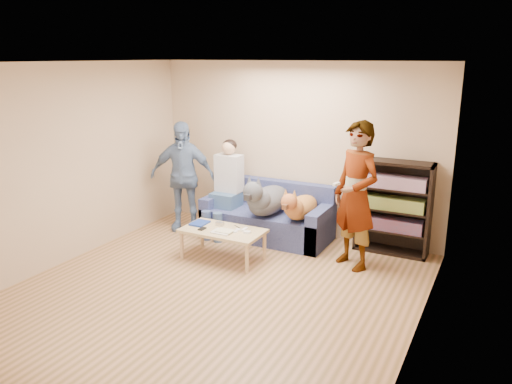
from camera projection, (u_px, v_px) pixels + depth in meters
The scene contains 26 objects.
ground at pixel (208, 296), 5.72m from camera, with size 5.00×5.00×0.00m, color olive.
ceiling at pixel (202, 62), 5.03m from camera, with size 5.00×5.00×0.00m, color white.
wall_back at pixel (295, 149), 7.52m from camera, with size 4.50×4.50×0.00m, color tan.
wall_left at pixel (57, 166), 6.37m from camera, with size 5.00×5.00×0.00m, color tan.
wall_right at pixel (421, 217), 4.38m from camera, with size 5.00×5.00×0.00m, color tan.
blanket at pixel (314, 215), 7.06m from camera, with size 0.36×0.30×0.12m, color #A3A2A7.
person_standing_right at pixel (356, 196), 6.31m from camera, with size 0.69×0.46×1.90m, color gray.
person_standing_left at pixel (182, 176), 7.74m from camera, with size 1.00×0.42×1.71m, color #6F92B1.
held_controller at pixel (336, 184), 6.18m from camera, with size 0.04×0.13×0.03m, color silver.
notebook_blue at pixel (200, 223), 6.88m from camera, with size 0.20×0.26×0.03m, color navy.
papers at pixel (222, 232), 6.56m from camera, with size 0.26×0.20×0.01m, color silver.
magazine at pixel (225, 231), 6.56m from camera, with size 0.22×0.17×0.01m, color beige.
camera_silver at pixel (220, 224), 6.82m from camera, with size 0.11×0.06×0.05m, color #B9B8BD.
controller_a at pixel (245, 229), 6.63m from camera, with size 0.04×0.13×0.03m, color white.
controller_b at pixel (247, 232), 6.52m from camera, with size 0.09×0.06×0.03m, color white.
headphone_cup_a at pixel (235, 232), 6.56m from camera, with size 0.07×0.07×0.02m, color white.
headphone_cup_b at pixel (238, 230), 6.63m from camera, with size 0.07×0.07×0.02m, color white.
pen_orange at pixel (215, 233), 6.54m from camera, with size 0.01×0.01×0.14m, color orange.
pen_black at pixel (237, 227), 6.77m from camera, with size 0.01×0.01×0.14m, color black.
wallet at pixel (202, 229), 6.67m from camera, with size 0.07×0.12×0.01m, color black.
sofa at pixel (268, 219), 7.55m from camera, with size 1.90×0.85×0.82m.
person_seated at pixel (226, 184), 7.61m from camera, with size 0.40×0.73×1.47m.
dog_gray at pixel (266, 199), 7.20m from camera, with size 0.46×1.27×0.66m.
dog_tan at pixel (299, 207), 7.01m from camera, with size 0.37×1.14×0.53m.
coffee_table at pixel (223, 233), 6.68m from camera, with size 1.10×0.60×0.42m.
bookshelf at pixel (394, 205), 6.85m from camera, with size 1.00×0.34×1.30m.
Camera 1 is at (2.87, -4.37, 2.67)m, focal length 35.00 mm.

